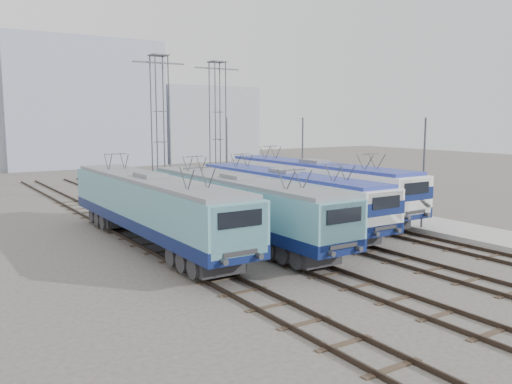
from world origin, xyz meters
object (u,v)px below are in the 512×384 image
object	(u,v)px
locomotive_center_left	(239,203)
locomotive_center_right	(286,194)
locomotive_far_left	(153,205)
mast_front	(423,175)
catenary_tower_east	(218,122)
locomotive_far_right	(316,183)
mast_mid	(302,162)
mast_rear	(227,154)
catenary_tower_west	(160,122)

from	to	relation	value
locomotive_center_left	locomotive_center_right	distance (m)	4.82
locomotive_far_left	mast_front	bearing A→B (deg)	-19.08
locomotive_center_right	catenary_tower_east	size ratio (longest dim) A/B	1.45
locomotive_far_right	mast_mid	size ratio (longest dim) A/B	2.66
catenary_tower_east	mast_front	xyz separation A→B (m)	(2.10, -22.00, -3.14)
locomotive_far_left	mast_front	xyz separation A→B (m)	(15.35, -5.31, 1.18)
locomotive_center_left	mast_rear	distance (m)	23.02
locomotive_center_left	mast_rear	xyz separation A→B (m)	(10.85, 20.26, 1.29)
locomotive_far_right	catenary_tower_east	bearing A→B (deg)	91.03
mast_front	locomotive_far_right	bearing A→B (deg)	102.96
mast_rear	catenary_tower_east	bearing A→B (deg)	-136.40
locomotive_center_left	locomotive_far_right	world-z (taller)	locomotive_far_right
catenary_tower_east	locomotive_far_left	bearing A→B (deg)	-128.44
locomotive_center_left	catenary_tower_east	world-z (taller)	catenary_tower_east
locomotive_center_left	mast_front	size ratio (longest dim) A/B	2.53
catenary_tower_west	mast_rear	world-z (taller)	catenary_tower_west
locomotive_center_right	mast_mid	xyz separation A→B (m)	(6.35, 6.52, 1.27)
locomotive_center_left	locomotive_center_right	xyz separation A→B (m)	(4.50, 1.74, 0.01)
locomotive_far_left	mast_mid	distance (m)	16.79
locomotive_far_left	mast_rear	bearing A→B (deg)	50.60
mast_mid	locomotive_far_right	bearing A→B (deg)	-115.04
locomotive_far_left	locomotive_far_right	distance (m)	13.77
mast_front	mast_mid	world-z (taller)	same
locomotive_far_right	mast_mid	distance (m)	4.51
mast_rear	locomotive_far_left	bearing A→B (deg)	-129.40
mast_mid	mast_rear	bearing A→B (deg)	90.00
locomotive_center_right	mast_front	bearing A→B (deg)	-40.77
mast_mid	mast_rear	distance (m)	12.00
catenary_tower_east	mast_front	world-z (taller)	catenary_tower_east
mast_mid	mast_rear	xyz separation A→B (m)	(0.00, 12.00, 0.00)
locomotive_center_left	mast_front	distance (m)	11.55
catenary_tower_east	mast_mid	world-z (taller)	catenary_tower_east
locomotive_center_left	mast_front	bearing A→B (deg)	-19.00
catenary_tower_west	catenary_tower_east	xyz separation A→B (m)	(6.50, 2.00, 0.00)
locomotive_center_right	mast_mid	size ratio (longest dim) A/B	2.48
locomotive_center_left	mast_mid	xyz separation A→B (m)	(10.85, 8.26, 1.29)
mast_mid	mast_front	bearing A→B (deg)	-90.00
locomotive_far_left	locomotive_center_right	xyz separation A→B (m)	(9.00, 0.17, -0.09)
mast_front	mast_mid	distance (m)	12.00
locomotive_far_left	locomotive_far_right	world-z (taller)	locomotive_far_left
locomotive_far_right	mast_rear	xyz separation A→B (m)	(1.85, 15.96, 1.13)
locomotive_far_right	mast_rear	size ratio (longest dim) A/B	2.66
locomotive_center_right	locomotive_far_left	bearing A→B (deg)	-178.94
catenary_tower_west	locomotive_center_left	bearing A→B (deg)	-97.88
locomotive_far_left	locomotive_far_right	xyz separation A→B (m)	(13.50, 2.73, 0.05)
catenary_tower_west	locomotive_center_right	bearing A→B (deg)	-81.19
catenary_tower_west	mast_mid	bearing A→B (deg)	-42.93
locomotive_far_left	catenary_tower_east	distance (m)	21.74
locomotive_far_right	catenary_tower_east	xyz separation A→B (m)	(-0.25, 13.96, 4.27)
catenary_tower_east	mast_mid	bearing A→B (deg)	-78.14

